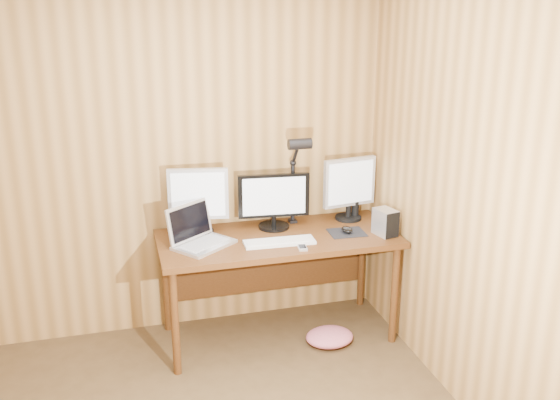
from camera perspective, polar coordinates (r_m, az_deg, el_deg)
name	(u,v)px	position (r m, az deg, el deg)	size (l,w,h in m)	color
room_shell	(151,287)	(2.37, -11.75, -7.84)	(4.00, 4.00, 4.00)	#4D371D
desk	(275,249)	(4.30, -0.43, -4.49)	(1.60, 0.70, 0.75)	#4E2A10
monitor_center	(274,201)	(4.28, -0.57, -0.05)	(0.49, 0.21, 0.39)	black
monitor_left	(198,199)	(4.20, -7.47, 0.10)	(0.40, 0.19, 0.45)	black
monitor_right	(349,187)	(4.46, 6.36, 1.22)	(0.40, 0.19, 0.45)	black
laptop	(198,235)	(4.06, -7.51, -3.19)	(0.46, 0.45, 0.26)	silver
keyboard	(279,242)	(4.06, -0.06, -3.85)	(0.47, 0.16, 0.02)	white
mousepad	(347,233)	(4.27, 6.13, -2.98)	(0.24, 0.20, 0.00)	black
mouse	(347,230)	(4.26, 6.14, -2.72)	(0.07, 0.11, 0.04)	black
hard_drive	(385,222)	(4.24, 9.62, -2.02)	(0.15, 0.18, 0.18)	silver
phone	(302,247)	(3.99, 2.04, -4.34)	(0.07, 0.11, 0.01)	silver
speaker	(355,209)	(4.55, 6.89, -0.85)	(0.05, 0.05, 0.13)	black
desk_lamp	(297,168)	(4.25, 1.52, 2.95)	(0.16, 0.22, 0.68)	black
fabric_pile	(330,337)	(4.40, 4.55, -12.38)	(0.33, 0.27, 0.11)	#D6677A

